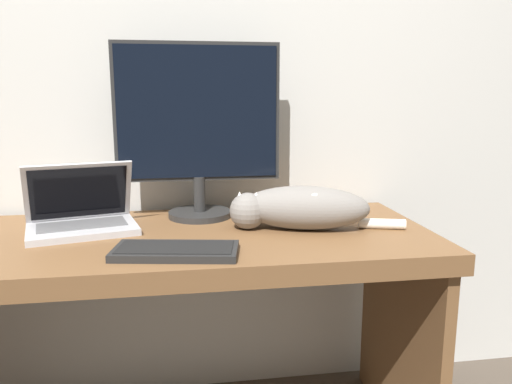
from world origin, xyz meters
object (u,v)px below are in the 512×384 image
Objects in this scene: laptop at (81,217)px; external_keyboard at (176,251)px; cat at (299,207)px; monitor at (198,126)px.

external_keyboard is at bearing -58.85° from laptop.
monitor is at bearing 160.72° from cat.
laptop reaches higher than cat.
cat is at bearing -34.81° from monitor.
monitor is 0.47m from laptop.
laptop is 0.66× the size of cat.
cat is at bearing 37.77° from external_keyboard.
laptop is (-0.37, -0.13, -0.27)m from monitor.
external_keyboard is 0.43m from cat.
cat is at bearing -21.24° from laptop.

